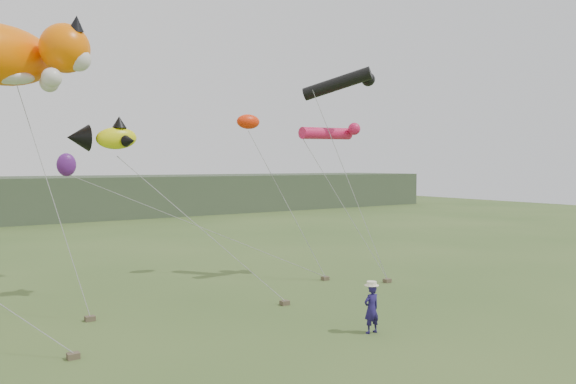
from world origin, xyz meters
name	(u,v)px	position (x,y,z in m)	size (l,w,h in m)	color
ground	(354,336)	(0.00, 0.00, 0.00)	(120.00, 120.00, 0.00)	#385123
headland	(9,200)	(-3.11, 44.69, 1.92)	(90.00, 13.00, 4.00)	#2D3D28
festival_attendant	(371,309)	(0.62, -0.10, 0.76)	(0.55, 0.36, 1.51)	#1E1653
sandbag_anchors	(254,302)	(-0.52, 5.02, 0.08)	(14.10, 4.49, 0.16)	brown
cat_kite	(15,54)	(-7.76, 9.08, 9.02)	(6.18, 4.39, 2.63)	#FF6A00
fish_kite	(103,137)	(-4.84, 8.86, 6.20)	(2.54, 1.74, 1.34)	yellow
tube_kites	(338,104)	(5.15, 7.04, 7.90)	(3.54, 2.84, 3.21)	black
misc_kites	(161,142)	(-1.40, 11.66, 6.18)	(8.17, 4.41, 2.84)	#F12E08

